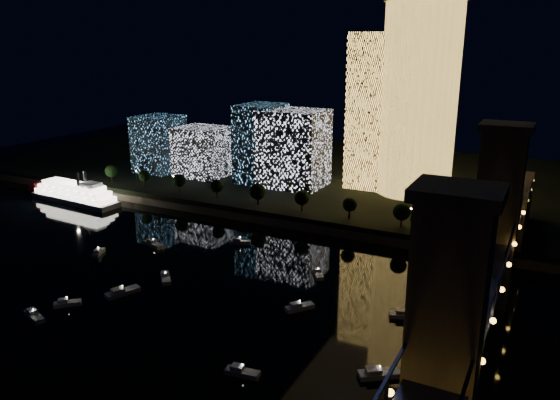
{
  "coord_description": "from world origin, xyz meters",
  "views": [
    {
      "loc": [
        76.85,
        -99.71,
        70.35
      ],
      "look_at": [
        -2.73,
        55.0,
        19.19
      ],
      "focal_mm": 35.0,
      "sensor_mm": 36.0,
      "label": 1
    }
  ],
  "objects_px": {
    "truss_bridge": "(464,322)",
    "riverboat": "(71,193)",
    "tower_cylindrical": "(419,98)",
    "tower_rectangular": "(376,112)"
  },
  "relations": [
    {
      "from": "truss_bridge",
      "to": "riverboat",
      "type": "relative_size",
      "value": 5.19
    },
    {
      "from": "tower_cylindrical",
      "to": "tower_rectangular",
      "type": "height_order",
      "value": "tower_cylindrical"
    },
    {
      "from": "truss_bridge",
      "to": "riverboat",
      "type": "distance_m",
      "value": 192.25
    },
    {
      "from": "tower_cylindrical",
      "to": "tower_rectangular",
      "type": "relative_size",
      "value": 1.2
    },
    {
      "from": "tower_cylindrical",
      "to": "truss_bridge",
      "type": "bearing_deg",
      "value": -72.08
    },
    {
      "from": "tower_cylindrical",
      "to": "tower_rectangular",
      "type": "bearing_deg",
      "value": 172.33
    },
    {
      "from": "truss_bridge",
      "to": "tower_cylindrical",
      "type": "bearing_deg",
      "value": 107.92
    },
    {
      "from": "tower_rectangular",
      "to": "truss_bridge",
      "type": "height_order",
      "value": "tower_rectangular"
    },
    {
      "from": "tower_rectangular",
      "to": "riverboat",
      "type": "relative_size",
      "value": 1.34
    },
    {
      "from": "tower_cylindrical",
      "to": "riverboat",
      "type": "distance_m",
      "value": 159.62
    }
  ]
}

